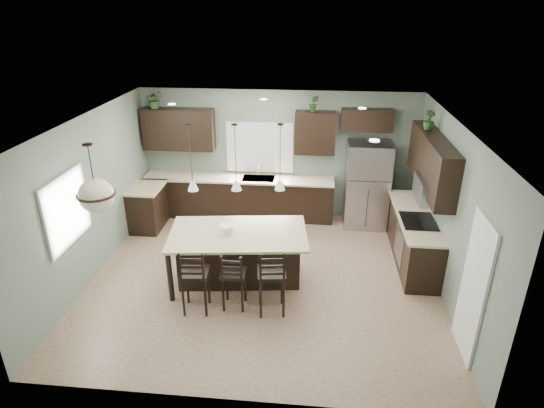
{
  "coord_description": "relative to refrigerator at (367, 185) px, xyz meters",
  "views": [
    {
      "loc": [
        0.81,
        -6.8,
        4.51
      ],
      "look_at": [
        0.1,
        0.4,
        1.25
      ],
      "focal_mm": 30.0,
      "sensor_mm": 36.0,
      "label": 1
    }
  ],
  "objects": [
    {
      "name": "ground",
      "position": [
        -1.94,
        -2.3,
        -0.93
      ],
      "size": [
        6.0,
        6.0,
        0.0
      ],
      "primitive_type": "plane",
      "color": "#9E8466",
      "rests_on": "ground"
    },
    {
      "name": "pantry_door",
      "position": [
        1.04,
        -3.85,
        0.09
      ],
      "size": [
        0.04,
        0.82,
        2.04
      ],
      "primitive_type": "cube",
      "color": "white",
      "rests_on": "ground"
    },
    {
      "name": "window_back",
      "position": [
        -2.34,
        0.44,
        0.62
      ],
      "size": [
        1.35,
        0.02,
        1.0
      ],
      "primitive_type": "cube",
      "color": "white",
      "rests_on": "room_shell"
    },
    {
      "name": "window_left",
      "position": [
        -4.92,
        -3.1,
        0.62
      ],
      "size": [
        0.02,
        1.1,
        1.0
      ],
      "primitive_type": "cube",
      "color": "white",
      "rests_on": "room_shell"
    },
    {
      "name": "left_return_cabs",
      "position": [
        -4.64,
        -0.6,
        -0.48
      ],
      "size": [
        0.6,
        0.9,
        0.9
      ],
      "primitive_type": "cube",
      "color": "black",
      "rests_on": "ground"
    },
    {
      "name": "left_return_countertop",
      "position": [
        -4.62,
        -0.6,
        -0.01
      ],
      "size": [
        0.66,
        0.96,
        0.04
      ],
      "primitive_type": "cube",
      "color": "beige",
      "rests_on": "left_return_cabs"
    },
    {
      "name": "back_lower_cabs",
      "position": [
        -2.79,
        0.15,
        -0.48
      ],
      "size": [
        4.2,
        0.6,
        0.9
      ],
      "primitive_type": "cube",
      "color": "black",
      "rests_on": "ground"
    },
    {
      "name": "back_countertop",
      "position": [
        -2.79,
        0.13,
        -0.01
      ],
      "size": [
        4.2,
        0.66,
        0.04
      ],
      "primitive_type": "cube",
      "color": "beige",
      "rests_on": "back_lower_cabs"
    },
    {
      "name": "sink_inset",
      "position": [
        -2.34,
        0.13,
        0.01
      ],
      "size": [
        0.7,
        0.45,
        0.01
      ],
      "primitive_type": "cube",
      "color": "gray",
      "rests_on": "back_countertop"
    },
    {
      "name": "faucet",
      "position": [
        -2.34,
        0.1,
        0.16
      ],
      "size": [
        0.02,
        0.02,
        0.28
      ],
      "primitive_type": "cylinder",
      "color": "silver",
      "rests_on": "back_countertop"
    },
    {
      "name": "back_upper_left",
      "position": [
        -4.09,
        0.28,
        1.02
      ],
      "size": [
        1.55,
        0.34,
        0.9
      ],
      "primitive_type": "cube",
      "color": "black",
      "rests_on": "room_shell"
    },
    {
      "name": "back_upper_right",
      "position": [
        -1.14,
        0.28,
        1.02
      ],
      "size": [
        0.85,
        0.34,
        0.9
      ],
      "primitive_type": "cube",
      "color": "black",
      "rests_on": "room_shell"
    },
    {
      "name": "fridge_header",
      "position": [
        -0.09,
        0.28,
        1.32
      ],
      "size": [
        1.05,
        0.34,
        0.45
      ],
      "primitive_type": "cube",
      "color": "black",
      "rests_on": "room_shell"
    },
    {
      "name": "right_lower_cabs",
      "position": [
        0.76,
        -1.42,
        -0.48
      ],
      "size": [
        0.6,
        2.35,
        0.9
      ],
      "primitive_type": "cube",
      "color": "black",
      "rests_on": "ground"
    },
    {
      "name": "right_countertop",
      "position": [
        0.74,
        -1.42,
        -0.01
      ],
      "size": [
        0.66,
        2.35,
        0.04
      ],
      "primitive_type": "cube",
      "color": "beige",
      "rests_on": "right_lower_cabs"
    },
    {
      "name": "cooktop",
      "position": [
        0.74,
        -1.7,
        0.02
      ],
      "size": [
        0.58,
        0.75,
        0.02
      ],
      "primitive_type": "cube",
      "color": "black",
      "rests_on": "right_countertop"
    },
    {
      "name": "wall_oven_front",
      "position": [
        0.46,
        -1.7,
        -0.48
      ],
      "size": [
        0.01,
        0.72,
        0.6
      ],
      "primitive_type": "cube",
      "color": "gray",
      "rests_on": "right_lower_cabs"
    },
    {
      "name": "right_upper_cabs",
      "position": [
        0.89,
        -1.42,
        1.02
      ],
      "size": [
        0.34,
        2.35,
        0.9
      ],
      "primitive_type": "cube",
      "color": "black",
      "rests_on": "room_shell"
    },
    {
      "name": "microwave",
      "position": [
        0.84,
        -1.7,
        0.62
      ],
      "size": [
        0.4,
        0.75,
        0.4
      ],
      "primitive_type": "cube",
      "color": "gray",
      "rests_on": "right_upper_cabs"
    },
    {
      "name": "refrigerator",
      "position": [
        0.0,
        0.0,
        0.0
      ],
      "size": [
        0.9,
        0.74,
        1.85
      ],
      "primitive_type": "cube",
      "color": "#9B9AA2",
      "rests_on": "ground"
    },
    {
      "name": "kitchen_island",
      "position": [
        -2.36,
        -2.41,
        -0.46
      ],
      "size": [
        2.44,
        1.57,
        0.92
      ],
      "primitive_type": "cube",
      "rotation": [
        0.0,
        0.0,
        0.12
      ],
      "color": "black",
      "rests_on": "ground"
    },
    {
      "name": "serving_dish",
      "position": [
        -2.56,
        -2.43,
        0.07
      ],
      "size": [
        0.24,
        0.24,
        0.14
      ],
      "primitive_type": "cylinder",
      "color": "white",
      "rests_on": "kitchen_island"
    },
    {
      "name": "bar_stool_left",
      "position": [
        -2.89,
        -3.33,
        -0.36
      ],
      "size": [
        0.46,
        0.46,
        1.14
      ],
      "primitive_type": "cube",
      "rotation": [
        0.0,
        0.0,
        0.08
      ],
      "color": "black",
      "rests_on": "ground"
    },
    {
      "name": "bar_stool_center",
      "position": [
        -2.31,
        -3.18,
        -0.42
      ],
      "size": [
        0.38,
        0.38,
        1.02
      ],
      "primitive_type": "cube",
      "rotation": [
        0.0,
        0.0,
        0.0
      ],
      "color": "black",
      "rests_on": "ground"
    },
    {
      "name": "bar_stool_right",
      "position": [
        -1.71,
        -3.24,
        -0.34
      ],
      "size": [
        0.49,
        0.49,
        1.16
      ],
      "primitive_type": "cube",
      "rotation": [
        0.0,
        0.0,
        0.15
      ],
      "color": "black",
      "rests_on": "ground"
    },
    {
      "name": "pendant_left",
      "position": [
        -3.06,
        -2.49,
        1.32
      ],
      "size": [
        0.17,
        0.17,
        1.1
      ],
      "primitive_type": null,
      "color": "silver",
      "rests_on": "room_shell"
    },
    {
      "name": "pendant_center",
      "position": [
        -2.36,
        -2.41,
        1.32
      ],
      "size": [
        0.17,
        0.17,
        1.1
      ],
      "primitive_type": null,
      "color": "silver",
      "rests_on": "room_shell"
    },
    {
      "name": "pendant_right",
      "position": [
        -1.67,
        -2.32,
        1.32
      ],
      "size": [
        0.17,
        0.17,
        1.1
      ],
      "primitive_type": null,
      "color": "white",
      "rests_on": "room_shell"
    },
    {
      "name": "chandelier",
      "position": [
        -4.1,
        -3.63,
        1.38
      ],
      "size": [
        0.53,
        0.53,
        0.99
      ],
      "primitive_type": null,
      "color": "beige",
      "rests_on": "room_shell"
    },
    {
      "name": "plant_back_left",
      "position": [
        -4.54,
        0.25,
        1.67
      ],
      "size": [
        0.43,
        0.4,
        0.38
      ],
      "primitive_type": "imported",
      "rotation": [
        0.0,
        0.0,
        0.37
      ],
      "color": "#294A20",
      "rests_on": "back_upper_left"
    },
    {
      "name": "plant_back_right",
      "position": [
        -1.19,
        0.25,
        1.65
      ],
      "size": [
        0.21,
        0.18,
        0.34
      ],
      "primitive_type": "imported",
      "rotation": [
        0.0,
        0.0,
        -0.13
      ],
      "color": "#294D21",
      "rests_on": "back_upper_right"
    },
    {
      "name": "plant_right_wall",
      "position": [
        0.86,
        -0.94,
        1.65
      ],
      "size": [
        0.2,
        0.2,
        0.34
      ],
      "primitive_type": "imported",
      "rotation": [
        0.0,
        0.0,
        0.04
      ],
      "color": "#295424",
      "rests_on": "right_upper_cabs"
    },
    {
      "name": "room_shell",
      "position": [
        -1.94,
        -2.3,
        0.77
      ],
      "size": [
        6.0,
        6.0,
        6.0
      ],
      "color": "slate",
      "rests_on": "ground"
    }
  ]
}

